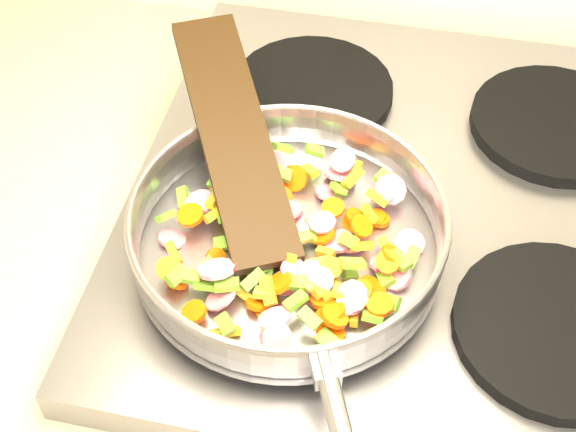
# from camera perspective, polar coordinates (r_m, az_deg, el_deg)

# --- Properties ---
(cooktop) EXTENTS (0.60, 0.60, 0.04)m
(cooktop) POSITION_cam_1_polar(r_m,az_deg,el_deg) (0.87, 9.05, 0.32)
(cooktop) COLOR #939399
(cooktop) RESTS_ON counter_top
(grate_fl) EXTENTS (0.19, 0.19, 0.02)m
(grate_fl) POSITION_cam_1_polar(r_m,az_deg,el_deg) (0.77, -2.20, -4.35)
(grate_fl) COLOR black
(grate_fl) RESTS_ON cooktop
(grate_fr) EXTENTS (0.19, 0.19, 0.02)m
(grate_fr) POSITION_cam_1_polar(r_m,az_deg,el_deg) (0.77, 18.56, -7.59)
(grate_fr) COLOR black
(grate_fr) RESTS_ON cooktop
(grate_bl) EXTENTS (0.19, 0.19, 0.02)m
(grate_bl) POSITION_cam_1_polar(r_m,az_deg,el_deg) (0.96, 1.74, 8.94)
(grate_bl) COLOR black
(grate_bl) RESTS_ON cooktop
(grate_br) EXTENTS (0.19, 0.19, 0.02)m
(grate_br) POSITION_cam_1_polar(r_m,az_deg,el_deg) (0.96, 18.45, 6.25)
(grate_br) COLOR black
(grate_br) RESTS_ON cooktop
(saute_pan) EXTENTS (0.34, 0.49, 0.06)m
(saute_pan) POSITION_cam_1_polar(r_m,az_deg,el_deg) (0.75, 0.03, -1.06)
(saute_pan) COLOR #9E9EA5
(saute_pan) RESTS_ON grate_fl
(vegetable_heap) EXTENTS (0.26, 0.27, 0.05)m
(vegetable_heap) POSITION_cam_1_polar(r_m,az_deg,el_deg) (0.76, 0.57, -1.98)
(vegetable_heap) COLOR #64A829
(vegetable_heap) RESTS_ON saute_pan
(wooden_spatula) EXTENTS (0.19, 0.29, 0.09)m
(wooden_spatula) POSITION_cam_1_polar(r_m,az_deg,el_deg) (0.80, -3.89, 5.77)
(wooden_spatula) COLOR black
(wooden_spatula) RESTS_ON saute_pan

